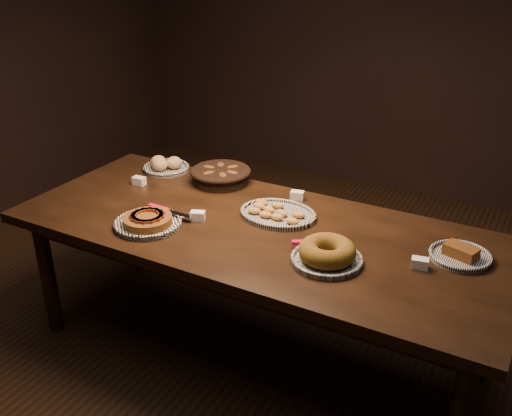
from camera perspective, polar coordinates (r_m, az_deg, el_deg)
The scene contains 9 objects.
ground at distance 3.16m, azimuth -0.01°, elevation -14.01°, with size 5.00×5.00×0.00m, color black.
buffet_table at distance 2.78m, azimuth -0.01°, elevation -3.18°, with size 2.40×1.00×0.75m.
apple_tart_plate at distance 2.79m, azimuth -10.75°, elevation -1.32°, with size 0.33×0.33×0.06m.
madeleine_platter at distance 2.83m, azimuth 2.10°, elevation -0.53°, with size 0.38×0.31×0.04m.
bundt_cake_plate at distance 2.45m, azimuth 7.11°, elevation -4.55°, with size 0.34×0.34×0.10m.
croissant_basket at distance 3.22m, azimuth -3.54°, elevation 3.39°, with size 0.39×0.39×0.09m.
bread_roll_plate at distance 3.44m, azimuth -9.07°, elevation 4.21°, with size 0.27×0.27×0.09m.
loaf_plate at distance 2.62m, azimuth 19.76°, elevation -4.43°, with size 0.27×0.27×0.06m.
tent_cards at distance 2.78m, azimuth 1.29°, elevation -0.93°, with size 1.68×0.52×0.04m.
Camera 1 is at (1.18, -2.13, 2.01)m, focal length 40.00 mm.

